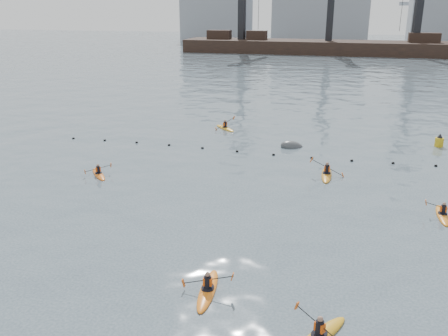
{
  "coord_description": "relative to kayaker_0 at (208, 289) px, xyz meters",
  "views": [
    {
      "loc": [
        6.52,
        -13.28,
        11.17
      ],
      "look_at": [
        0.16,
        10.34,
        2.8
      ],
      "focal_mm": 38.0,
      "sensor_mm": 36.0,
      "label": 1
    }
  ],
  "objects": [
    {
      "name": "skyline",
      "position": [
        0.75,
        147.44,
        9.15
      ],
      "size": [
        141.0,
        28.0,
        22.0
      ],
      "color": "gray",
      "rests_on": "ground"
    },
    {
      "name": "kayaker_4",
      "position": [
        10.57,
        10.55,
        -0.01
      ],
      "size": [
        2.01,
        2.98,
        0.99
      ],
      "rotation": [
        0.0,
        0.0,
        3.14
      ],
      "color": "orange",
      "rests_on": "ground"
    },
    {
      "name": "kayaker_1",
      "position": [
        4.66,
        -1.76,
        -0.0
      ],
      "size": [
        2.19,
        3.09,
        1.13
      ],
      "rotation": [
        0.0,
        0.0,
        -0.53
      ],
      "color": "gold",
      "rests_on": "ground"
    },
    {
      "name": "kayaker_2",
      "position": [
        -11.53,
        11.68,
        -0.01
      ],
      "size": [
        2.32,
        2.49,
        0.91
      ],
      "rotation": [
        0.0,
        0.0,
        0.73
      ],
      "color": "#D76214",
      "rests_on": "ground"
    },
    {
      "name": "float_line",
      "position": [
        -1.98,
        19.7,
        -0.07
      ],
      "size": [
        33.24,
        0.73,
        0.24
      ],
      "color": "black",
      "rests_on": "ground"
    },
    {
      "name": "kayaker_5",
      "position": [
        -6.4,
        26.74,
        -0.0
      ],
      "size": [
        2.62,
        2.63,
        1.24
      ],
      "rotation": [
        0.0,
        0.0,
        0.78
      ],
      "color": "#F2A81C",
      "rests_on": "ground"
    },
    {
      "name": "kayaker_3",
      "position": [
        3.86,
        15.72,
        0.01
      ],
      "size": [
        2.41,
        3.47,
        1.37
      ],
      "rotation": [
        0.0,
        0.0,
        0.04
      ],
      "color": "orange",
      "rests_on": "ground"
    },
    {
      "name": "barge_pier",
      "position": [
        -1.71,
        107.16,
        1.8
      ],
      "size": [
        72.0,
        19.3,
        29.5
      ],
      "color": "black",
      "rests_on": "ground"
    },
    {
      "name": "kayaker_0",
      "position": [
        0.0,
        0.0,
        0.0
      ],
      "size": [
        2.19,
        3.27,
        1.1
      ],
      "rotation": [
        0.0,
        0.0,
        0.1
      ],
      "color": "orange",
      "rests_on": "ground"
    },
    {
      "name": "mooring_buoy",
      "position": [
        0.62,
        22.2,
        -0.1
      ],
      "size": [
        2.43,
        1.93,
        1.38
      ],
      "primitive_type": "ellipsoid",
      "rotation": [
        0.0,
        0.21,
        0.41
      ],
      "color": "#3B3D3F",
      "rests_on": "ground"
    },
    {
      "name": "nav_buoy",
      "position": [
        12.52,
        25.53,
        0.29
      ],
      "size": [
        0.7,
        0.7,
        1.27
      ],
      "color": "#C59613",
      "rests_on": "ground"
    },
    {
      "name": "ground",
      "position": [
        -1.48,
        -2.83,
        -0.1
      ],
      "size": [
        400.0,
        400.0,
        0.0
      ],
      "primitive_type": "plane",
      "color": "#36474F",
      "rests_on": "ground"
    }
  ]
}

